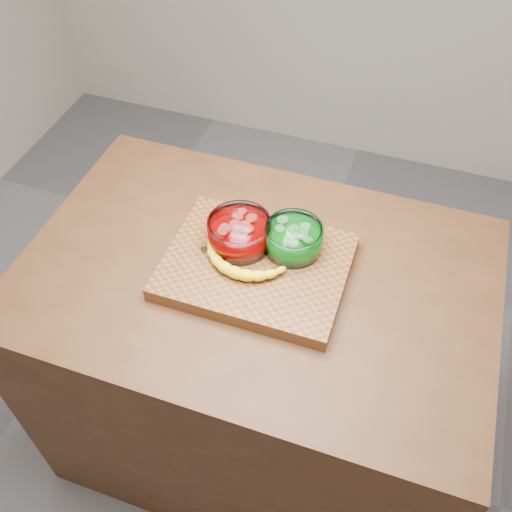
% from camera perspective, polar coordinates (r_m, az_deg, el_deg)
% --- Properties ---
extents(ground, '(3.50, 3.50, 0.00)m').
position_cam_1_polar(ground, '(2.21, 0.00, -16.75)').
color(ground, '#5E5E63').
rests_on(ground, ground).
extents(counter, '(1.20, 0.80, 0.90)m').
position_cam_1_polar(counter, '(1.81, 0.00, -10.76)').
color(counter, '#4A2B16').
rests_on(counter, ground).
extents(cutting_board, '(0.45, 0.35, 0.04)m').
position_cam_1_polar(cutting_board, '(1.43, 0.00, -1.06)').
color(cutting_board, brown).
rests_on(cutting_board, counter).
extents(bowl_red, '(0.16, 0.16, 0.07)m').
position_cam_1_polar(bowl_red, '(1.43, -1.66, 2.32)').
color(bowl_red, white).
rests_on(bowl_red, cutting_board).
extents(bowl_green, '(0.15, 0.15, 0.07)m').
position_cam_1_polar(bowl_green, '(1.42, 3.76, 1.76)').
color(bowl_green, white).
rests_on(bowl_green, cutting_board).
extents(banana, '(0.25, 0.12, 0.03)m').
position_cam_1_polar(banana, '(1.39, -1.45, -0.78)').
color(banana, yellow).
rests_on(banana, cutting_board).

